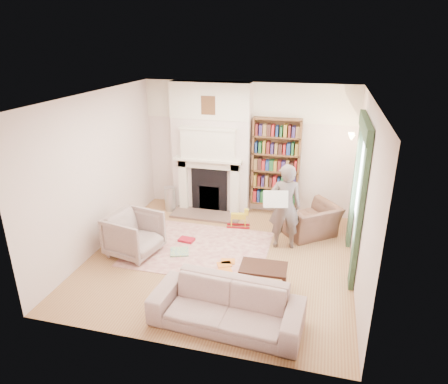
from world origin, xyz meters
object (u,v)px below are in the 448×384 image
(paraffin_heater, at_px, (170,199))
(man_reading, at_px, (285,207))
(coffee_table, at_px, (263,279))
(armchair_reading, at_px, (310,220))
(bookcase, at_px, (276,162))
(rocking_horse, at_px, (238,218))
(sofa, at_px, (226,306))
(armchair_left, at_px, (134,234))

(paraffin_heater, bearing_deg, man_reading, -21.48)
(coffee_table, bearing_deg, armchair_reading, 73.02)
(armchair_reading, height_order, paraffin_heater, armchair_reading)
(bookcase, distance_m, coffee_table, 3.11)
(bookcase, height_order, rocking_horse, bookcase)
(sofa, relative_size, man_reading, 1.26)
(armchair_reading, height_order, coffee_table, armchair_reading)
(man_reading, bearing_deg, bookcase, -88.62)
(man_reading, relative_size, paraffin_heater, 2.92)
(paraffin_heater, distance_m, rocking_horse, 1.74)
(armchair_reading, height_order, man_reading, man_reading)
(armchair_left, height_order, coffee_table, armchair_left)
(coffee_table, bearing_deg, paraffin_heater, 132.96)
(coffee_table, bearing_deg, sofa, -114.60)
(armchair_left, distance_m, coffee_table, 2.49)
(armchair_reading, bearing_deg, bookcase, -83.69)
(armchair_left, xyz_separation_m, coffee_table, (2.41, -0.59, -0.16))
(bookcase, relative_size, armchair_left, 2.20)
(bookcase, distance_m, armchair_left, 3.31)
(armchair_left, relative_size, man_reading, 0.52)
(bookcase, relative_size, sofa, 0.91)
(man_reading, height_order, coffee_table, man_reading)
(paraffin_heater, height_order, rocking_horse, paraffin_heater)
(rocking_horse, bearing_deg, armchair_reading, -9.14)
(coffee_table, bearing_deg, man_reading, 83.46)
(man_reading, distance_m, rocking_horse, 1.28)
(sofa, bearing_deg, armchair_reading, 76.45)
(armchair_reading, xyz_separation_m, paraffin_heater, (-3.09, 0.44, -0.04))
(bookcase, relative_size, coffee_table, 2.64)
(sofa, relative_size, rocking_horse, 4.34)
(armchair_left, bearing_deg, bookcase, -30.60)
(man_reading, bearing_deg, armchair_left, 6.88)
(sofa, xyz_separation_m, man_reading, (0.49, 2.36, 0.51))
(armchair_left, height_order, sofa, armchair_left)
(rocking_horse, bearing_deg, armchair_left, -146.86)
(armchair_reading, bearing_deg, armchair_left, -10.93)
(coffee_table, distance_m, paraffin_heater, 3.58)
(coffee_table, bearing_deg, rocking_horse, 110.47)
(paraffin_heater, bearing_deg, coffee_table, -45.43)
(man_reading, xyz_separation_m, paraffin_heater, (-2.64, 1.04, -0.53))
(armchair_left, height_order, rocking_horse, armchair_left)
(armchair_left, bearing_deg, paraffin_heater, 14.87)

